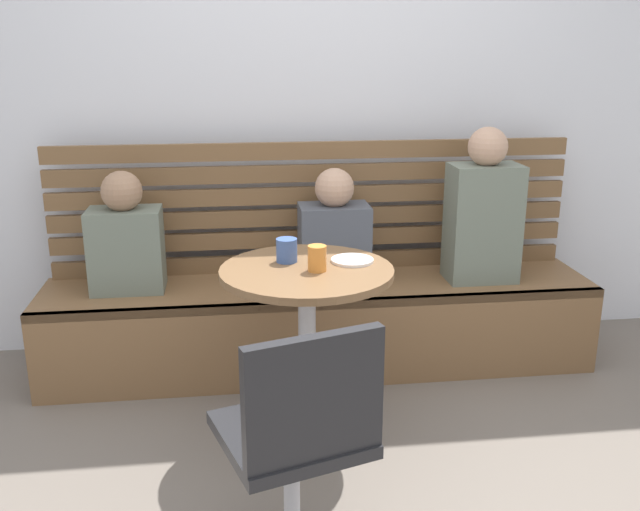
# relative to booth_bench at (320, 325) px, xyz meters

# --- Properties ---
(back_wall) EXTENTS (5.20, 0.10, 2.90)m
(back_wall) POSITION_rel_booth_bench_xyz_m (0.00, 0.44, 1.23)
(back_wall) COLOR silver
(back_wall) RESTS_ON ground
(booth_bench) EXTENTS (2.70, 0.52, 0.44)m
(booth_bench) POSITION_rel_booth_bench_xyz_m (0.00, 0.00, 0.00)
(booth_bench) COLOR brown
(booth_bench) RESTS_ON ground
(booth_backrest) EXTENTS (2.65, 0.04, 0.67)m
(booth_backrest) POSITION_rel_booth_bench_xyz_m (0.00, 0.24, 0.56)
(booth_backrest) COLOR brown
(booth_backrest) RESTS_ON booth_bench
(cafe_table) EXTENTS (0.68, 0.68, 0.74)m
(cafe_table) POSITION_rel_booth_bench_xyz_m (-0.14, -0.67, 0.30)
(cafe_table) COLOR #ADADB2
(cafe_table) RESTS_ON ground
(white_chair) EXTENTS (0.50, 0.50, 0.85)m
(white_chair) POSITION_rel_booth_bench_xyz_m (-0.25, -1.48, 0.24)
(white_chair) COLOR #ADADB2
(white_chair) RESTS_ON ground
(person_adult) EXTENTS (0.34, 0.22, 0.76)m
(person_adult) POSITION_rel_booth_bench_xyz_m (0.80, -0.03, 0.56)
(person_adult) COLOR slate
(person_adult) RESTS_ON booth_bench
(person_child_left) EXTENTS (0.34, 0.22, 0.57)m
(person_child_left) POSITION_rel_booth_bench_xyz_m (0.07, 0.04, 0.47)
(person_child_left) COLOR #4C515B
(person_child_left) RESTS_ON booth_bench
(person_child_middle) EXTENTS (0.34, 0.22, 0.58)m
(person_child_middle) POSITION_rel_booth_bench_xyz_m (-0.92, 0.03, 0.47)
(person_child_middle) COLOR slate
(person_child_middle) RESTS_ON booth_bench
(cup_mug_blue) EXTENTS (0.08, 0.08, 0.09)m
(cup_mug_blue) POSITION_rel_booth_bench_xyz_m (-0.21, -0.57, 0.57)
(cup_mug_blue) COLOR #3D5B9E
(cup_mug_blue) RESTS_ON cafe_table
(cup_tumbler_orange) EXTENTS (0.07, 0.07, 0.10)m
(cup_tumbler_orange) POSITION_rel_booth_bench_xyz_m (-0.10, -0.71, 0.57)
(cup_tumbler_orange) COLOR orange
(cup_tumbler_orange) RESTS_ON cafe_table
(plate_small) EXTENTS (0.17, 0.17, 0.01)m
(plate_small) POSITION_rel_booth_bench_xyz_m (0.05, -0.61, 0.52)
(plate_small) COLOR white
(plate_small) RESTS_ON cafe_table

